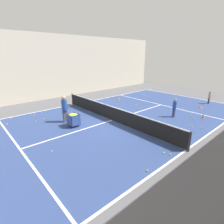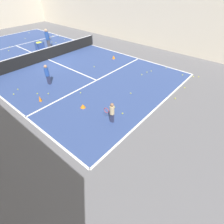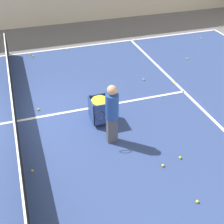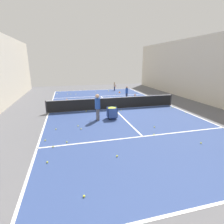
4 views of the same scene
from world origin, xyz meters
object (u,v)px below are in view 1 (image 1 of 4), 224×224
(training_cone_1, at_px, (203,116))
(player_near_baseline, at_px, (209,97))
(coach_at_net, at_px, (65,107))
(ball_cart, at_px, (73,117))
(child_midcourt, at_px, (174,107))
(tennis_net, at_px, (112,113))
(training_cone_0, at_px, (118,99))

(training_cone_1, bearing_deg, player_near_baseline, -73.33)
(coach_at_net, height_order, ball_cart, coach_at_net)
(child_midcourt, bearing_deg, ball_cart, -34.60)
(ball_cart, bearing_deg, child_midcourt, -117.38)
(child_midcourt, distance_m, training_cone_1, 2.07)
(player_near_baseline, bearing_deg, ball_cart, -22.21)
(coach_at_net, xyz_separation_m, training_cone_1, (-5.64, -7.47, -0.83))
(coach_at_net, xyz_separation_m, ball_cart, (-0.99, -0.03, -0.43))
(child_midcourt, distance_m, ball_cart, 6.89)
(coach_at_net, bearing_deg, child_midcourt, -36.21)
(tennis_net, bearing_deg, ball_cart, 71.71)
(tennis_net, height_order, training_cone_0, tennis_net)
(player_near_baseline, relative_size, training_cone_0, 4.14)
(ball_cart, xyz_separation_m, training_cone_1, (-4.65, -7.44, -0.40))
(training_cone_0, bearing_deg, training_cone_1, -173.12)
(coach_at_net, bearing_deg, player_near_baseline, -22.61)
(player_near_baseline, height_order, ball_cart, player_near_baseline)
(tennis_net, height_order, ball_cart, tennis_net)
(tennis_net, height_order, training_cone_1, tennis_net)
(child_midcourt, relative_size, training_cone_0, 4.91)
(player_near_baseline, height_order, child_midcourt, child_midcourt)
(player_near_baseline, height_order, coach_at_net, coach_at_net)
(child_midcourt, bearing_deg, training_cone_1, 124.47)
(coach_at_net, relative_size, training_cone_0, 6.56)
(tennis_net, distance_m, training_cone_1, 6.33)
(player_near_baseline, bearing_deg, training_cone_0, -56.82)
(training_cone_0, bearing_deg, player_near_baseline, -140.75)
(tennis_net, distance_m, child_midcourt, 4.39)
(training_cone_1, bearing_deg, ball_cart, 57.98)
(child_midcourt, bearing_deg, player_near_baseline, 170.58)
(player_near_baseline, distance_m, child_midcourt, 5.57)
(child_midcourt, bearing_deg, training_cone_0, -101.03)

